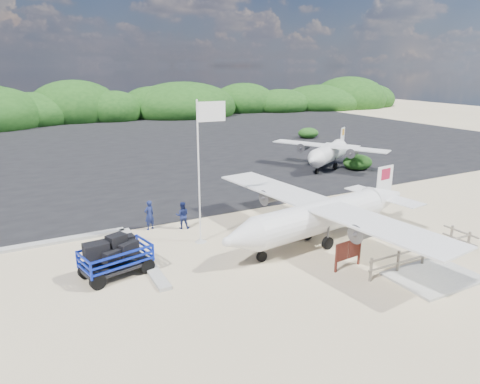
{
  "coord_description": "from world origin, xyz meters",
  "views": [
    {
      "loc": [
        -8.77,
        -16.25,
        8.28
      ],
      "look_at": [
        1.37,
        3.14,
        1.82
      ],
      "focal_mm": 32.0,
      "sensor_mm": 36.0,
      "label": 1
    }
  ],
  "objects": [
    {
      "name": "fence",
      "position": [
        6.0,
        -5.0,
        0.0
      ],
      "size": [
        6.4,
        2.0,
        1.1
      ],
      "primitive_type": null,
      "color": "#B2B2B2",
      "rests_on": "ground"
    },
    {
      "name": "asphalt_apron",
      "position": [
        0.0,
        30.0,
        0.0
      ],
      "size": [
        90.0,
        50.0,
        0.04
      ],
      "primitive_type": null,
      "color": "#B2B2B2",
      "rests_on": "ground"
    },
    {
      "name": "crew_c",
      "position": [
        2.93,
        0.24,
        0.77
      ],
      "size": [
        0.97,
        0.62,
        1.53
      ],
      "primitive_type": "imported",
      "rotation": [
        0.0,
        0.0,
        3.44
      ],
      "color": "navy",
      "rests_on": "ground"
    },
    {
      "name": "crew_a",
      "position": [
        -3.2,
        4.64,
        0.79
      ],
      "size": [
        0.68,
        0.56,
        1.59
      ],
      "primitive_type": "imported",
      "rotation": [
        0.0,
        0.0,
        3.51
      ],
      "color": "navy",
      "rests_on": "ground"
    },
    {
      "name": "walkway_pad",
      "position": [
        5.5,
        -6.0,
        0.0
      ],
      "size": [
        3.5,
        2.5,
        0.1
      ],
      "primitive_type": null,
      "color": "#B2B2B2",
      "rests_on": "ground"
    },
    {
      "name": "ground",
      "position": [
        0.0,
        0.0,
        0.0
      ],
      "size": [
        160.0,
        160.0,
        0.0
      ],
      "primitive_type": "plane",
      "color": "beige"
    },
    {
      "name": "signboard",
      "position": [
        2.96,
        -3.69,
        0.0
      ],
      "size": [
        1.57,
        0.29,
        1.28
      ],
      "primitive_type": null,
      "rotation": [
        0.0,
        0.0,
        0.09
      ],
      "color": "#552118",
      "rests_on": "ground"
    },
    {
      "name": "crew_b",
      "position": [
        -1.62,
        3.97,
        0.73
      ],
      "size": [
        0.86,
        0.77,
        1.47
      ],
      "primitive_type": "imported",
      "rotation": [
        0.0,
        0.0,
        2.78
      ],
      "color": "navy",
      "rests_on": "ground"
    },
    {
      "name": "aircraft_large",
      "position": [
        9.92,
        26.49,
        0.0
      ],
      "size": [
        15.35,
        15.35,
        4.12
      ],
      "primitive_type": null,
      "rotation": [
        0.0,
        0.0,
        3.27
      ],
      "color": "#B2B2B2",
      "rests_on": "ground"
    },
    {
      "name": "baggage_cart",
      "position": [
        -5.87,
        0.18,
        0.0
      ],
      "size": [
        3.27,
        2.32,
        1.48
      ],
      "primitive_type": null,
      "rotation": [
        0.0,
        0.0,
        0.23
      ],
      "color": "#0B22AF",
      "rests_on": "ground"
    },
    {
      "name": "flagpole",
      "position": [
        -1.48,
        1.84,
        0.0
      ],
      "size": [
        1.4,
        0.65,
        6.86
      ],
      "primitive_type": null,
      "rotation": [
        0.0,
        0.0,
        -0.06
      ],
      "color": "white",
      "rests_on": "ground"
    },
    {
      "name": "vegetation_band",
      "position": [
        0.0,
        55.0,
        0.0
      ],
      "size": [
        124.0,
        8.0,
        4.4
      ],
      "primitive_type": null,
      "color": "#B2B2B2",
      "rests_on": "ground"
    },
    {
      "name": "lagoon",
      "position": [
        -9.0,
        1.5,
        0.0
      ],
      "size": [
        9.0,
        7.0,
        0.4
      ],
      "primitive_type": null,
      "color": "#B2B2B2",
      "rests_on": "ground"
    }
  ]
}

